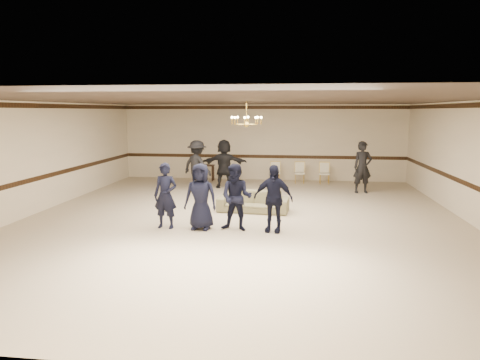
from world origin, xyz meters
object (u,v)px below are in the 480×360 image
object	(u,v)px
boy_b	(201,197)
banquet_chair_left	(275,173)
boy_a	(166,196)
boy_c	(236,197)
adult_left	(197,166)
adult_mid	(224,164)
chandelier	(246,113)
banquet_chair_right	(325,173)
settee	(253,201)
adult_right	(363,167)
boy_d	(273,198)
banquet_chair_mid	(300,173)
console_table	(205,173)

from	to	relation	value
boy_b	banquet_chair_left	size ratio (longest dim) A/B	1.93
boy_a	boy_c	xyz separation A→B (m)	(1.80, 0.00, 0.00)
boy_a	adult_left	world-z (taller)	adult_left
adult_mid	chandelier	bearing A→B (deg)	104.46
banquet_chair_right	chandelier	bearing A→B (deg)	-112.16
settee	adult_right	size ratio (longest dim) A/B	1.10
boy_b	boy_d	xyz separation A→B (m)	(1.80, 0.00, 0.00)
boy_d	adult_left	size ratio (longest dim) A/B	0.89
banquet_chair_right	adult_right	bearing A→B (deg)	-51.46
chandelier	boy_b	bearing A→B (deg)	-113.22
boy_b	settee	distance (m)	2.40
banquet_chair_mid	banquet_chair_right	bearing A→B (deg)	-1.65
settee	banquet_chair_right	distance (m)	5.75
boy_b	adult_mid	world-z (taller)	adult_mid
boy_b	adult_left	distance (m)	5.33
chandelier	boy_c	xyz separation A→B (m)	(-0.00, -2.11, -2.05)
chandelier	banquet_chair_left	size ratio (longest dim) A/B	1.10
adult_mid	banquet_chair_left	size ratio (longest dim) A/B	2.17
boy_d	settee	bearing A→B (deg)	119.30
chandelier	adult_left	xyz separation A→B (m)	(-2.18, 3.07, -1.94)
boy_d	console_table	size ratio (longest dim) A/B	2.04
adult_mid	boy_c	bearing A→B (deg)	97.97
chandelier	adult_mid	world-z (taller)	chandelier
banquet_chair_left	console_table	bearing A→B (deg)	179.55
boy_a	console_table	bearing A→B (deg)	100.12
boy_d	banquet_chair_right	world-z (taller)	boy_d
banquet_chair_left	boy_c	bearing A→B (deg)	-91.47
chandelier	adult_left	distance (m)	4.24
boy_d	banquet_chair_mid	bearing A→B (deg)	95.25
boy_d	banquet_chair_mid	world-z (taller)	boy_d
adult_right	settee	bearing A→B (deg)	-149.84
chandelier	boy_a	bearing A→B (deg)	-130.57
boy_b	boy_c	size ratio (longest dim) A/B	1.00
boy_b	adult_mid	bearing A→B (deg)	96.99
adult_right	adult_mid	bearing A→B (deg)	162.23
adult_right	console_table	size ratio (longest dim) A/B	2.29
settee	banquet_chair_right	xyz separation A→B (m)	(2.40, 5.22, 0.13)
adult_right	banquet_chair_right	bearing A→B (deg)	110.65
chandelier	banquet_chair_mid	size ratio (longest dim) A/B	1.10
adult_left	banquet_chair_left	world-z (taller)	adult_left
boy_d	settee	size ratio (longest dim) A/B	0.80
boy_c	adult_left	bearing A→B (deg)	121.59
chandelier	console_table	xyz separation A→B (m)	(-2.39, 5.37, -2.53)
boy_d	console_table	bearing A→B (deg)	124.57
chandelier	boy_d	distance (m)	3.07
boy_d	adult_mid	bearing A→B (deg)	121.14
settee	adult_mid	world-z (taller)	adult_mid
chandelier	adult_mid	distance (m)	4.43
chandelier	banquet_chair_right	world-z (taller)	chandelier
boy_a	boy_d	size ratio (longest dim) A/B	1.00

